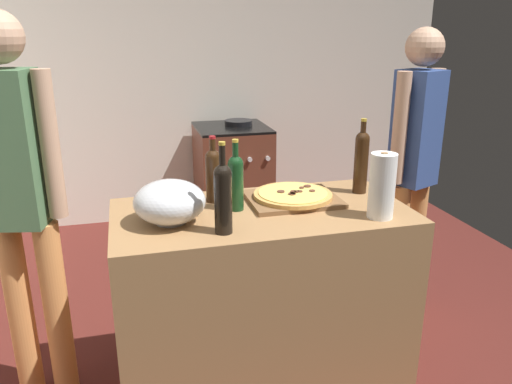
# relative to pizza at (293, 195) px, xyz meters

# --- Properties ---
(ground_plane) EXTENTS (4.38, 3.68, 0.02)m
(ground_plane) POSITION_rel_pizza_xyz_m (-0.06, 0.79, -0.94)
(ground_plane) COLOR #511E19
(kitchen_wall_rear) EXTENTS (4.38, 0.10, 2.60)m
(kitchen_wall_rear) POSITION_rel_pizza_xyz_m (-0.06, 2.38, 0.37)
(kitchen_wall_rear) COLOR silver
(kitchen_wall_rear) RESTS_ON ground_plane
(counter) EXTENTS (1.27, 0.64, 0.90)m
(counter) POSITION_rel_pizza_xyz_m (-0.17, -0.08, -0.48)
(counter) COLOR #9E7247
(counter) RESTS_ON ground_plane
(cutting_board) EXTENTS (0.40, 0.32, 0.02)m
(cutting_board) POSITION_rel_pizza_xyz_m (-0.00, -0.00, -0.02)
(cutting_board) COLOR brown
(cutting_board) RESTS_ON counter
(pizza) EXTENTS (0.35, 0.35, 0.03)m
(pizza) POSITION_rel_pizza_xyz_m (0.00, 0.00, 0.00)
(pizza) COLOR tan
(pizza) RESTS_ON cutting_board
(mixing_bowl) EXTENTS (0.29, 0.29, 0.17)m
(mixing_bowl) POSITION_rel_pizza_xyz_m (-0.56, -0.12, 0.06)
(mixing_bowl) COLOR #B2B2B7
(mixing_bowl) RESTS_ON counter
(paper_towel_roll) EXTENTS (0.11, 0.11, 0.27)m
(paper_towel_roll) POSITION_rel_pizza_xyz_m (0.28, -0.28, 0.10)
(paper_towel_roll) COLOR white
(paper_towel_roll) RESTS_ON counter
(wine_bottle_green) EXTENTS (0.07, 0.07, 0.30)m
(wine_bottle_green) POSITION_rel_pizza_xyz_m (-0.34, 0.09, 0.10)
(wine_bottle_green) COLOR #331E0F
(wine_bottle_green) RESTS_ON counter
(wine_bottle_clear) EXTENTS (0.07, 0.07, 0.31)m
(wine_bottle_clear) POSITION_rel_pizza_xyz_m (-0.27, -0.04, 0.10)
(wine_bottle_clear) COLOR #143819
(wine_bottle_clear) RESTS_ON counter
(wine_bottle_dark) EXTENTS (0.07, 0.07, 0.35)m
(wine_bottle_dark) POSITION_rel_pizza_xyz_m (0.35, 0.04, 0.13)
(wine_bottle_dark) COLOR #331E0F
(wine_bottle_dark) RESTS_ON counter
(wine_bottle_amber) EXTENTS (0.07, 0.07, 0.35)m
(wine_bottle_amber) POSITION_rel_pizza_xyz_m (-0.37, -0.28, 0.12)
(wine_bottle_amber) COLOR black
(wine_bottle_amber) RESTS_ON counter
(stove) EXTENTS (0.58, 0.63, 0.91)m
(stove) POSITION_rel_pizza_xyz_m (0.14, 1.98, -0.49)
(stove) COLOR brown
(stove) RESTS_ON ground_plane
(person_in_stripes) EXTENTS (0.37, 0.24, 1.72)m
(person_in_stripes) POSITION_rel_pizza_xyz_m (-1.15, 0.15, 0.06)
(person_in_stripes) COLOR #D88C4C
(person_in_stripes) RESTS_ON ground_plane
(person_in_red) EXTENTS (0.35, 0.26, 1.65)m
(person_in_red) POSITION_rel_pizza_xyz_m (0.81, 0.34, 0.01)
(person_in_red) COLOR #D88C4C
(person_in_red) RESTS_ON ground_plane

